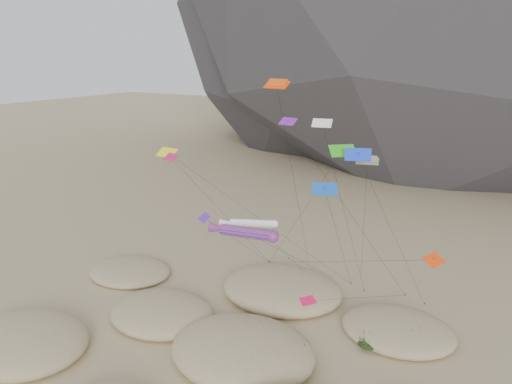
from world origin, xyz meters
TOP-DOWN VIEW (x-y plane):
  - ground at (0.00, 0.00)m, footprint 500.00×500.00m
  - dunes at (-2.35, 3.86)m, footprint 52.43×38.21m
  - dune_grass at (-0.93, 3.50)m, footprint 43.47×29.93m
  - kite_stakes at (2.87, 24.05)m, footprint 22.37×7.32m
  - rainbow_tube_kite at (-1.88, 9.13)m, footprint 9.46×16.54m
  - white_tube_kite at (-2.72, 11.71)m, footprint 7.37×11.96m
  - orange_parafoil at (0.13, 12.58)m, footprint 3.56×15.42m
  - multi_parafoil at (9.50, 14.73)m, footprint 4.92×12.90m
  - delta_kites at (3.31, 10.27)m, footprint 32.24×21.26m

SIDE VIEW (x-z plane):
  - ground at x=0.00m, z-range 0.00..0.00m
  - kite_stakes at x=2.87m, z-range 0.00..0.30m
  - dunes at x=-2.35m, z-range -1.29..2.76m
  - dune_grass at x=-0.93m, z-range 0.08..1.58m
  - rainbow_tube_kite at x=-1.88m, z-range 4.88..16.68m
  - white_tube_kite at x=-2.72m, z-range 5.09..16.65m
  - delta_kites at x=3.31m, z-range 5.26..28.30m
  - multi_parafoil at x=9.50m, z-range 9.03..28.44m
  - orange_parafoil at x=0.13m, z-range 12.63..39.54m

